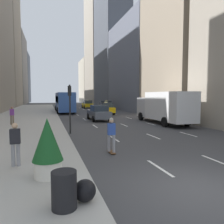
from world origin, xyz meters
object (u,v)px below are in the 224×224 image
(pedestrian_far_walking, at_px, (12,115))
(traffic_light_pole, at_px, (70,101))
(city_bus, at_px, (64,101))
(box_truck, at_px, (164,107))
(skateboarder, at_px, (111,134))
(trash_can, at_px, (64,190))
(taxi_third, at_px, (87,104))
(planter_with_shrub, at_px, (48,147))
(sedan_black_near, at_px, (99,113))
(pedestrian_near_curb, at_px, (15,142))
(taxi_lead, at_px, (106,108))
(taxi_second, at_px, (106,105))

(pedestrian_far_walking, distance_m, traffic_light_pole, 7.16)
(city_bus, bearing_deg, box_truck, -65.06)
(skateboarder, distance_m, trash_can, 5.65)
(trash_can, distance_m, traffic_light_pole, 11.42)
(taxi_third, height_order, city_bus, city_bus)
(city_bus, xyz_separation_m, pedestrian_far_walking, (-5.84, -15.85, -0.72))
(planter_with_shrub, distance_m, traffic_light_pole, 9.24)
(sedan_black_near, distance_m, skateboarder, 14.15)
(taxi_third, distance_m, traffic_light_pole, 31.44)
(pedestrian_far_walking, bearing_deg, trash_can, -78.13)
(skateboarder, distance_m, pedestrian_far_walking, 12.96)
(sedan_black_near, height_order, trash_can, sedan_black_near)
(sedan_black_near, height_order, box_truck, box_truck)
(box_truck, bearing_deg, taxi_third, 95.77)
(trash_can, bearing_deg, skateboarder, 62.27)
(planter_with_shrub, height_order, traffic_light_pole, traffic_light_pole)
(trash_can, distance_m, pedestrian_near_curb, 4.02)
(box_truck, xyz_separation_m, pedestrian_near_curb, (-12.32, -10.50, -0.64))
(city_bus, height_order, pedestrian_near_curb, city_bus)
(taxi_third, bearing_deg, taxi_lead, -90.00)
(taxi_lead, distance_m, trash_can, 27.56)
(box_truck, height_order, pedestrian_far_walking, box_truck)
(city_bus, relative_size, pedestrian_far_walking, 7.04)
(taxi_lead, relative_size, traffic_light_pole, 1.22)
(city_bus, height_order, box_truck, city_bus)
(traffic_light_pole, bearing_deg, box_truck, 17.35)
(skateboarder, distance_m, pedestrian_near_curb, 4.35)
(city_bus, relative_size, planter_with_shrub, 5.95)
(taxi_third, height_order, sedan_black_near, taxi_third)
(skateboarder, height_order, pedestrian_far_walking, pedestrian_far_walking)
(trash_can, relative_size, pedestrian_near_curb, 0.55)
(taxi_lead, relative_size, city_bus, 0.38)
(taxi_third, height_order, skateboarder, taxi_third)
(trash_can, xyz_separation_m, planter_with_shrub, (-0.36, 2.20, 0.55))
(sedan_black_near, xyz_separation_m, box_truck, (5.60, -4.71, 0.83))
(taxi_second, bearing_deg, traffic_light_pole, -110.50)
(taxi_second, relative_size, traffic_light_pole, 1.22)
(taxi_lead, xyz_separation_m, city_bus, (-5.61, 5.91, 0.91))
(box_truck, relative_size, pedestrian_near_curb, 5.09)
(skateboarder, bearing_deg, taxi_second, 75.57)
(trash_can, bearing_deg, sedan_black_near, 74.63)
(taxi_third, xyz_separation_m, skateboarder, (-5.37, -36.89, 0.08))
(taxi_third, relative_size, skateboarder, 2.52)
(pedestrian_near_curb, bearing_deg, planter_with_shrub, -51.98)
(taxi_third, distance_m, planter_with_shrub, 40.55)
(trash_can, xyz_separation_m, pedestrian_far_walking, (-3.45, 16.43, 0.47))
(skateboarder, relative_size, planter_with_shrub, 0.89)
(taxi_lead, xyz_separation_m, traffic_light_pole, (-6.75, -15.16, 1.53))
(pedestrian_far_walking, height_order, traffic_light_pole, traffic_light_pole)
(trash_can, bearing_deg, traffic_light_pole, 83.65)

